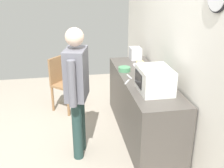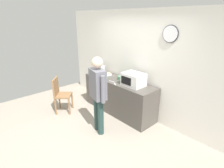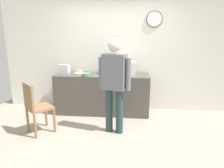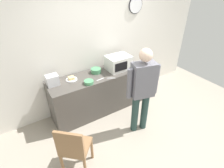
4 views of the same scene
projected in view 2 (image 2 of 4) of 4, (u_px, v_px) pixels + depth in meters
The scene contains 12 objects.
ground_plane at pixel (88, 134), 3.95m from camera, with size 6.00×6.00×0.00m, color #9E9384.
back_wall at pixel (138, 64), 4.50m from camera, with size 5.40×0.13×2.60m.
kitchen_counter at pixel (119, 96), 4.76m from camera, with size 2.09×0.62×0.89m, color #4C4742.
microwave at pixel (133, 79), 4.21m from camera, with size 0.50×0.39×0.30m.
sandwich_plate at pixel (108, 74), 5.04m from camera, with size 0.22×0.22×0.07m.
salad_bowl at pixel (122, 78), 4.66m from camera, with size 0.21×0.21×0.09m, color #4C8E60.
cereal_bowl at pixel (105, 78), 4.68m from camera, with size 0.18×0.18×0.06m, color #4C8E60.
toaster at pixel (100, 69), 5.26m from camera, with size 0.22×0.18×0.20m, color silver.
fork_utensil at pixel (115, 84), 4.34m from camera, with size 0.17×0.02×0.01m, color silver.
spoon_utensil at pixel (112, 81), 4.53m from camera, with size 0.17×0.02×0.01m, color silver.
person_standing at pixel (98, 91), 3.73m from camera, with size 0.57×0.33×1.69m.
wooden_chair at pixel (60, 93), 4.74m from camera, with size 0.57×0.57×0.94m.
Camera 2 is at (2.82, -1.83, 2.42)m, focal length 28.93 mm.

